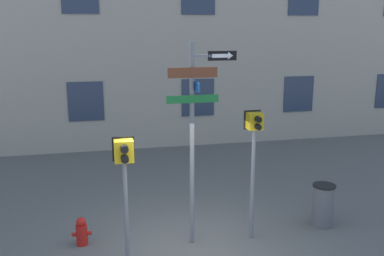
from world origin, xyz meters
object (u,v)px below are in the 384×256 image
(street_sign_pole, at_px, (196,125))
(pedestrian_signal_right, at_px, (254,143))
(trash_bin, at_px, (323,205))
(pedestrian_signal_left, at_px, (124,167))
(fire_hydrant, at_px, (82,232))

(street_sign_pole, xyz_separation_m, pedestrian_signal_right, (1.17, -0.09, -0.41))
(pedestrian_signal_right, xyz_separation_m, trash_bin, (1.75, 0.22, -1.58))
(pedestrian_signal_left, bearing_deg, pedestrian_signal_right, 11.04)
(pedestrian_signal_left, height_order, pedestrian_signal_right, pedestrian_signal_right)
(pedestrian_signal_left, distance_m, pedestrian_signal_right, 2.64)
(trash_bin, bearing_deg, pedestrian_signal_right, -172.79)
(street_sign_pole, relative_size, pedestrian_signal_left, 1.67)
(pedestrian_signal_right, bearing_deg, fire_hydrant, 172.11)
(street_sign_pole, height_order, trash_bin, street_sign_pole)
(street_sign_pole, bearing_deg, fire_hydrant, 170.30)
(pedestrian_signal_left, height_order, trash_bin, pedestrian_signal_left)
(pedestrian_signal_right, bearing_deg, street_sign_pole, 175.66)
(street_sign_pole, distance_m, fire_hydrant, 3.17)
(fire_hydrant, bearing_deg, pedestrian_signal_left, -49.11)
(pedestrian_signal_right, bearing_deg, trash_bin, 7.21)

